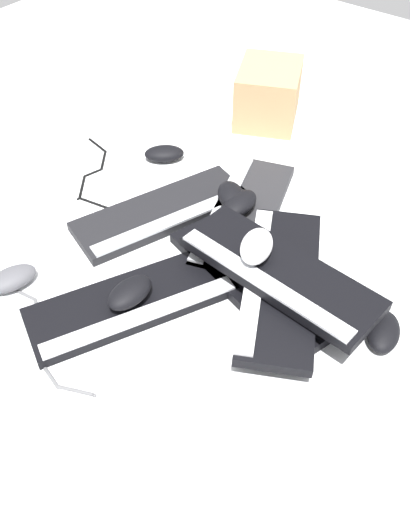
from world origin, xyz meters
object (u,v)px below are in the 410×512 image
Objects in this scene: mouse_5 at (232,196)px; mouse_6 at (257,246)px; mouse_3 at (130,293)px; keyboard_2 at (162,212)px; cardboard_box at (268,94)px; mouse_4 at (383,331)px; keyboard_4 at (280,282)px; keyboard_0 at (255,278)px; keyboard_5 at (279,272)px; keyboard_3 at (132,302)px; mouse_2 at (240,203)px; keyboard_1 at (244,214)px; mouse_0 at (164,154)px; mouse_1 at (12,279)px.

mouse_6 is (0.18, -0.16, 0.06)m from mouse_5.
mouse_6 reaches higher than mouse_3.
cardboard_box is (-0.06, 0.55, 0.07)m from keyboard_2.
keyboard_4 is at bearing 80.11° from mouse_4.
keyboard_0 is at bearing 179.20° from keyboard_4.
keyboard_3 is at bearing -135.95° from keyboard_5.
mouse_3 is (-0.01, -0.38, 0.00)m from mouse_2.
keyboard_0 is 4.22× the size of mouse_6.
keyboard_1 is 4.23× the size of mouse_3.
keyboard_4 is at bearing 136.73° from mouse_3.
keyboard_5 reaches higher than keyboard_1.
keyboard_0 is 1.00× the size of keyboard_1.
mouse_0 is 0.57m from mouse_1.
mouse_0 is 0.38m from cardboard_box.
mouse_3 is 1.00× the size of mouse_6.
keyboard_0 is 2.10× the size of cardboard_box.
mouse_5 is (-0.02, 0.39, 0.00)m from mouse_3.
mouse_3 is 1.00× the size of mouse_4.
mouse_4 is at bearing 122.98° from mouse_0.
mouse_4 is at bearing -16.28° from keyboard_1.
keyboard_4 is (0.06, -0.00, 0.03)m from keyboard_0.
keyboard_4 reaches higher than keyboard_0.
mouse_3 is at bearing -3.50° from mouse_2.
keyboard_4 is 0.23m from mouse_4.
keyboard_1 is 1.01× the size of keyboard_3.
mouse_3 is (-0.23, -0.22, 0.01)m from keyboard_4.
mouse_6 is (0.46, -0.23, 0.09)m from mouse_0.
mouse_6 is (0.15, -0.15, 0.06)m from mouse_2.
mouse_6 is at bearing 144.97° from mouse_1.
keyboard_0 is 0.29m from mouse_4.
mouse_2 is 1.00× the size of mouse_5.
keyboard_3 is at bearing -60.97° from keyboard_2.
keyboard_5 is 0.58m from mouse_0.
keyboard_5 is at bearing 51.44° from mouse_2.
keyboard_2 is 1.01× the size of keyboard_4.
keyboard_2 is 0.32m from mouse_6.
mouse_2 is at bearing 88.34° from keyboard_3.
keyboard_1 and keyboard_3 have the same top height.
mouse_1 is at bearing -30.18° from mouse_2.
mouse_5 is at bearing 138.44° from keyboard_0.
mouse_2 is 1.00× the size of mouse_4.
mouse_6 reaches higher than mouse_0.
keyboard_0 is 4.22× the size of mouse_1.
keyboard_2 is 2.10× the size of cardboard_box.
mouse_5 is 0.50× the size of cardboard_box.
mouse_3 reaches higher than mouse_0.
mouse_3 is at bearing -76.07° from cardboard_box.
mouse_4 is 0.31m from mouse_6.
mouse_6 reaches higher than keyboard_0.
keyboard_5 is (0.22, 0.22, 0.06)m from keyboard_3.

